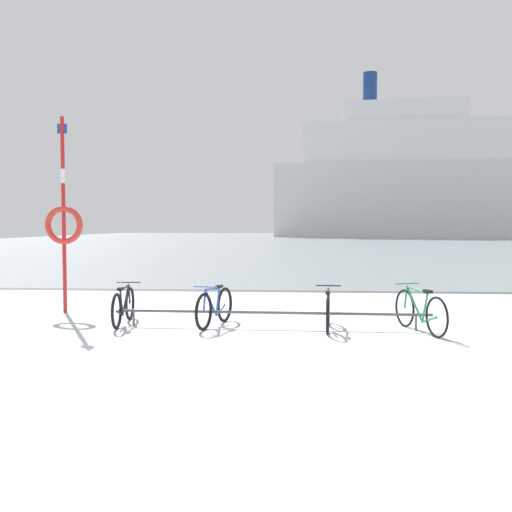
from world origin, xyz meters
TOP-DOWN VIEW (x-y plane):
  - ground at (0.00, 53.90)m, footprint 80.00×132.00m
  - bike_rack at (-1.00, 4.17)m, footprint 5.66×0.18m
  - bicycle_0 at (-3.77, 4.35)m, footprint 0.46×1.68m
  - bicycle_1 at (-2.04, 4.29)m, footprint 0.57×1.58m
  - bicycle_2 at (0.01, 4.13)m, footprint 0.46×1.62m
  - bicycle_3 at (1.59, 3.98)m, footprint 0.66×1.70m
  - rescue_post at (-5.45, 5.71)m, footprint 0.81×0.12m
  - ferry_ship at (15.40, 84.43)m, footprint 40.58×15.67m

SIDE VIEW (x-z plane):
  - ground at x=0.00m, z-range -0.08..0.00m
  - bike_rack at x=-1.00m, z-range 0.12..0.42m
  - bicycle_2 at x=0.01m, z-range -0.04..0.71m
  - bicycle_0 at x=-3.77m, z-range -0.04..0.72m
  - bicycle_1 at x=-2.04m, z-range -0.04..0.74m
  - bicycle_3 at x=1.59m, z-range -0.04..0.77m
  - rescue_post at x=-5.45m, z-range -0.12..3.99m
  - ferry_ship at x=15.40m, z-range -4.07..20.74m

